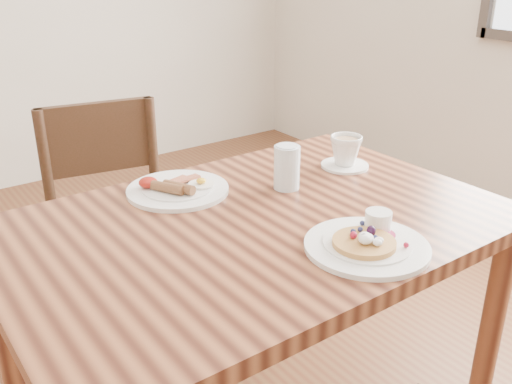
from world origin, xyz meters
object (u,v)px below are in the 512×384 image
breakfast_plate (176,189)px  water_glass (287,167)px  teacup_saucer (346,153)px  dining_table (256,255)px  chair_far (115,225)px  pancake_plate (368,242)px

breakfast_plate → water_glass: (0.26, -0.15, 0.05)m
teacup_saucer → water_glass: (-0.24, -0.02, 0.01)m
dining_table → chair_far: (-0.10, 0.67, -0.16)m
chair_far → breakfast_plate: 0.49m
chair_far → pancake_plate: size_ratio=3.26×
water_glass → dining_table: bearing=-149.2°
water_glass → pancake_plate: bearing=-100.7°
dining_table → teacup_saucer: size_ratio=8.57×
breakfast_plate → water_glass: water_glass is taller
teacup_saucer → water_glass: 0.24m
pancake_plate → water_glass: water_glass is taller
breakfast_plate → water_glass: size_ratio=2.29×
teacup_saucer → water_glass: size_ratio=1.19×
chair_far → dining_table: bearing=108.7°
pancake_plate → teacup_saucer: size_ratio=1.93×
dining_table → pancake_plate: (0.11, -0.26, 0.11)m
chair_far → teacup_saucer: 0.81m
teacup_saucer → breakfast_plate: bearing=166.2°
breakfast_plate → water_glass: 0.30m
chair_far → teacup_saucer: chair_far is taller
teacup_saucer → pancake_plate: bearing=-128.6°
breakfast_plate → dining_table: bearing=-73.3°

